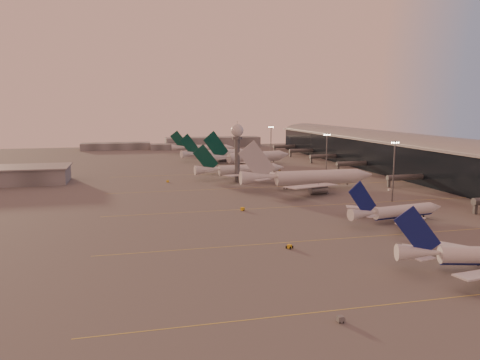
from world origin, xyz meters
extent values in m
plane|color=#4F4D4D|center=(0.00, 0.00, 0.00)|extent=(700.00, 700.00, 0.00)
cube|color=gold|center=(30.00, 10.00, 0.01)|extent=(180.00, 0.25, 0.02)
cube|color=gold|center=(30.00, 55.00, 0.01)|extent=(180.00, 0.25, 0.02)
cube|color=gold|center=(30.00, 100.00, 0.01)|extent=(180.00, 0.25, 0.02)
cube|color=gold|center=(30.00, 150.00, 0.01)|extent=(180.00, 0.25, 0.02)
cube|color=black|center=(108.00, 110.00, 9.00)|extent=(36.00, 360.00, 18.00)
cylinder|color=gray|center=(108.00, 110.00, 18.00)|extent=(10.08, 360.00, 10.08)
cube|color=gray|center=(108.00, 110.00, 18.20)|extent=(40.00, 362.00, 0.80)
cube|color=#53555A|center=(72.00, 28.00, 2.20)|extent=(1.20, 1.20, 4.40)
cylinder|color=#53555A|center=(82.00, 86.00, 4.50)|extent=(22.00, 2.80, 2.80)
cube|color=#53555A|center=(72.00, 86.00, 2.20)|extent=(1.20, 1.20, 4.40)
cylinder|color=#53555A|center=(82.00, 142.00, 4.50)|extent=(22.00, 2.80, 2.80)
cube|color=#53555A|center=(72.00, 142.00, 2.20)|extent=(1.20, 1.20, 4.40)
cylinder|color=#53555A|center=(82.00, 184.00, 4.50)|extent=(22.00, 2.80, 2.80)
cube|color=#53555A|center=(72.00, 184.00, 2.20)|extent=(1.20, 1.20, 4.40)
cylinder|color=#53555A|center=(82.00, 226.00, 4.50)|extent=(22.00, 2.80, 2.80)
cube|color=#53555A|center=(72.00, 226.00, 2.20)|extent=(1.20, 1.20, 4.40)
cylinder|color=#53555A|center=(82.00, 266.00, 4.50)|extent=(22.00, 2.80, 2.80)
cube|color=#53555A|center=(72.00, 266.00, 2.20)|extent=(1.20, 1.20, 4.40)
cylinder|color=#53555A|center=(5.00, 120.00, 11.00)|extent=(2.60, 2.60, 22.00)
cylinder|color=#53555A|center=(5.00, 120.00, 22.50)|extent=(5.20, 5.20, 1.20)
sphere|color=silver|center=(5.00, 120.00, 26.40)|extent=(6.40, 6.40, 6.40)
cylinder|color=#53555A|center=(5.00, 120.00, 30.10)|extent=(0.16, 0.16, 2.00)
cylinder|color=#53555A|center=(55.00, 55.00, 12.50)|extent=(0.56, 0.56, 25.00)
cube|color=#53555A|center=(55.00, 55.00, 24.50)|extent=(3.60, 0.25, 0.25)
sphere|color=#FFEABF|center=(53.50, 55.00, 24.10)|extent=(0.56, 0.56, 0.56)
sphere|color=#FFEABF|center=(54.50, 55.00, 24.10)|extent=(0.56, 0.56, 0.56)
sphere|color=#FFEABF|center=(55.50, 55.00, 24.10)|extent=(0.56, 0.56, 0.56)
sphere|color=#FFEABF|center=(56.50, 55.00, 24.10)|extent=(0.56, 0.56, 0.56)
cylinder|color=#53555A|center=(50.00, 110.00, 12.50)|extent=(0.56, 0.56, 25.00)
cube|color=#53555A|center=(50.00, 110.00, 24.50)|extent=(3.60, 0.25, 0.25)
sphere|color=#FFEABF|center=(48.50, 110.00, 24.10)|extent=(0.56, 0.56, 0.56)
sphere|color=#FFEABF|center=(49.50, 110.00, 24.10)|extent=(0.56, 0.56, 0.56)
sphere|color=#FFEABF|center=(50.50, 110.00, 24.10)|extent=(0.56, 0.56, 0.56)
sphere|color=#FFEABF|center=(51.50, 110.00, 24.10)|extent=(0.56, 0.56, 0.56)
cylinder|color=#53555A|center=(48.00, 200.00, 12.50)|extent=(0.56, 0.56, 25.00)
cube|color=#53555A|center=(48.00, 200.00, 24.50)|extent=(3.60, 0.25, 0.25)
sphere|color=#FFEABF|center=(46.50, 200.00, 24.10)|extent=(0.56, 0.56, 0.56)
sphere|color=#FFEABF|center=(47.50, 200.00, 24.10)|extent=(0.56, 0.56, 0.56)
sphere|color=#FFEABF|center=(48.50, 200.00, 24.10)|extent=(0.56, 0.56, 0.56)
sphere|color=#FFEABF|center=(49.50, 200.00, 24.10)|extent=(0.56, 0.56, 0.56)
cube|color=slate|center=(-60.00, 320.00, 3.00)|extent=(60.00, 18.00, 6.00)
cube|color=slate|center=(30.00, 330.00, 4.50)|extent=(90.00, 20.00, 9.00)
cube|color=slate|center=(-10.00, 310.00, 2.50)|extent=(40.00, 15.00, 5.00)
cone|color=silver|center=(16.26, -19.42, 3.90)|extent=(10.93, 6.65, 4.14)
cube|color=silver|center=(29.81, -12.51, 2.65)|extent=(15.64, 14.99, 1.30)
cylinder|color=slate|center=(32.05, -15.61, 0.76)|extent=(5.25, 3.82, 2.69)
cube|color=slate|center=(32.05, -15.61, 1.93)|extent=(0.39, 0.35, 1.66)
cube|color=navy|center=(15.77, -19.29, 9.02)|extent=(11.08, 3.32, 12.34)
cube|color=silver|center=(15.07, -23.98, 4.00)|extent=(4.96, 2.63, 0.27)
cube|color=silver|center=(17.52, -14.89, 4.00)|extent=(4.71, 4.42, 0.27)
cylinder|color=black|center=(31.66, -21.08, 0.60)|extent=(1.30, 0.84, 1.20)
cylinder|color=silver|center=(40.08, 23.81, 3.25)|extent=(23.73, 7.61, 3.98)
cylinder|color=navy|center=(40.08, 23.81, 2.35)|extent=(23.09, 6.43, 2.87)
cone|color=silver|center=(53.87, 26.00, 3.25)|extent=(5.10, 4.64, 3.98)
cone|color=silver|center=(23.68, 21.20, 3.75)|extent=(10.31, 5.47, 3.98)
cube|color=silver|center=(35.95, 13.23, 2.55)|extent=(15.87, 13.32, 1.25)
cylinder|color=slate|center=(38.40, 15.96, 0.73)|extent=(4.88, 3.27, 2.59)
cube|color=slate|center=(38.40, 15.96, 1.86)|extent=(0.35, 0.31, 1.59)
cube|color=silver|center=(32.87, 32.59, 2.55)|extent=(17.28, 9.21, 1.25)
cylinder|color=slate|center=(36.05, 30.75, 0.73)|extent=(4.88, 3.27, 2.59)
cube|color=slate|center=(36.05, 30.75, 1.86)|extent=(0.35, 0.31, 1.59)
cube|color=navy|center=(23.20, 21.12, 8.67)|extent=(10.85, 2.08, 11.87)
cube|color=silver|center=(24.43, 16.73, 3.85)|extent=(4.68, 3.99, 0.26)
cube|color=silver|center=(23.01, 25.68, 3.85)|extent=(4.83, 2.95, 0.26)
cylinder|color=black|center=(48.86, 25.21, 0.52)|extent=(0.52, 0.52, 1.05)
cylinder|color=black|center=(37.86, 25.79, 0.58)|extent=(1.22, 0.70, 1.15)
cylinder|color=black|center=(38.58, 21.24, 0.58)|extent=(1.22, 0.70, 1.15)
cylinder|color=silver|center=(36.72, 89.84, 4.40)|extent=(40.68, 6.58, 6.35)
cylinder|color=silver|center=(36.72, 89.84, 2.98)|extent=(39.85, 4.80, 4.57)
cone|color=silver|center=(60.97, 89.98, 4.40)|extent=(7.90, 6.40, 6.35)
cone|color=silver|center=(7.88, 89.68, 5.20)|extent=(17.08, 6.45, 6.35)
cube|color=silver|center=(26.90, 72.89, 3.29)|extent=(28.88, 19.79, 1.89)
cylinder|color=slate|center=(31.80, 76.91, 0.72)|extent=(7.89, 4.17, 4.13)
cube|color=slate|center=(31.80, 76.91, 2.18)|extent=(0.31, 0.26, 2.54)
cube|color=silver|center=(26.71, 106.68, 3.29)|extent=(28.97, 19.53, 1.89)
cylinder|color=slate|center=(31.65, 102.72, 0.72)|extent=(7.89, 4.17, 4.13)
cube|color=slate|center=(31.65, 102.72, 2.18)|extent=(0.31, 0.26, 2.54)
cube|color=#B3B6BC|center=(7.03, 89.67, 12.70)|extent=(17.60, 0.46, 18.85)
cube|color=silver|center=(7.58, 81.81, 5.36)|extent=(8.36, 6.13, 0.26)
cube|color=silver|center=(7.49, 97.54, 5.36)|extent=(8.37, 6.07, 0.26)
cylinder|color=black|center=(52.16, 89.93, 0.51)|extent=(0.51, 0.51, 1.02)
cylinder|color=black|center=(33.43, 92.08, 0.56)|extent=(1.13, 0.52, 1.13)
cylinder|color=black|center=(33.45, 87.57, 0.56)|extent=(1.13, 0.52, 1.13)
cylinder|color=silver|center=(13.14, 131.97, 3.61)|extent=(32.02, 8.51, 5.10)
cylinder|color=silver|center=(13.14, 131.97, 2.46)|extent=(31.23, 7.02, 3.68)
cone|color=silver|center=(31.92, 134.02, 3.61)|extent=(6.64, 5.74, 5.10)
cone|color=silver|center=(-9.19, 129.53, 4.25)|extent=(13.75, 6.52, 5.10)
cube|color=silver|center=(6.83, 117.89, 2.72)|extent=(21.99, 17.33, 1.51)
cylinder|color=slate|center=(10.34, 121.44, 0.62)|extent=(6.45, 3.96, 3.32)
cube|color=slate|center=(10.34, 121.44, 1.82)|extent=(0.29, 0.25, 2.04)
cube|color=silver|center=(3.94, 144.36, 2.72)|extent=(23.32, 13.46, 1.51)
cylinder|color=slate|center=(8.13, 141.65, 0.62)|extent=(6.45, 3.96, 3.32)
cube|color=slate|center=(8.13, 141.65, 1.82)|extent=(0.29, 0.25, 2.04)
cube|color=#07382E|center=(-9.85, 129.46, 10.34)|extent=(13.99, 1.83, 15.11)
cube|color=silver|center=(-8.75, 123.42, 4.37)|extent=(6.41, 5.21, 0.22)
cube|color=silver|center=(-10.08, 135.60, 4.37)|extent=(6.54, 4.23, 0.22)
cylinder|color=black|center=(25.10, 133.28, 0.44)|extent=(0.44, 0.44, 0.88)
cylinder|color=black|center=(10.39, 133.62, 0.48)|extent=(1.01, 0.54, 0.97)
cylinder|color=black|center=(10.81, 129.77, 0.48)|extent=(1.01, 0.54, 0.97)
cylinder|color=silver|center=(31.59, 182.43, 4.47)|extent=(39.41, 17.15, 6.33)
cylinder|color=silver|center=(31.59, 182.43, 3.05)|extent=(38.16, 15.22, 4.55)
cone|color=silver|center=(54.04, 189.04, 4.47)|extent=(9.07, 8.21, 6.33)
cone|color=silver|center=(4.89, 174.57, 5.26)|extent=(17.56, 10.71, 6.33)
cube|color=silver|center=(26.98, 163.88, 3.36)|extent=(24.96, 24.64, 1.87)
cylinder|color=slate|center=(30.48, 168.97, 0.76)|extent=(8.44, 6.09, 4.11)
cube|color=slate|center=(30.48, 168.97, 2.26)|extent=(0.39, 0.35, 2.53)
cube|color=silver|center=(17.66, 195.52, 3.36)|extent=(29.22, 12.19, 1.87)
cylinder|color=slate|center=(23.37, 193.14, 0.76)|extent=(8.44, 6.09, 4.11)
cube|color=slate|center=(23.37, 193.14, 2.26)|extent=(0.39, 0.35, 2.53)
cube|color=#07382E|center=(4.10, 174.34, 12.81)|extent=(16.80, 5.28, 18.72)
cube|color=silver|center=(6.77, 167.21, 5.42)|extent=(7.52, 7.22, 0.27)
cube|color=silver|center=(2.48, 181.77, 5.42)|extent=(7.96, 4.07, 0.27)
cylinder|color=black|center=(45.89, 186.64, 0.55)|extent=(0.55, 0.55, 1.09)
cylinder|color=black|center=(27.88, 183.84, 0.60)|extent=(1.30, 0.86, 1.20)
cylinder|color=black|center=(29.23, 179.23, 0.60)|extent=(1.30, 0.86, 1.20)
cylinder|color=silver|center=(15.57, 218.42, 3.77)|extent=(33.26, 14.09, 5.33)
cylinder|color=silver|center=(15.57, 218.42, 2.57)|extent=(32.22, 12.48, 3.84)
cone|color=silver|center=(34.56, 223.77, 3.77)|extent=(7.60, 6.87, 5.33)
cone|color=silver|center=(-7.01, 212.06, 4.43)|extent=(14.79, 8.89, 5.33)
cube|color=silver|center=(11.50, 202.83, 2.84)|extent=(21.18, 20.61, 1.58)
cylinder|color=slate|center=(14.50, 207.09, 0.64)|extent=(7.10, 5.07, 3.46)
cube|color=slate|center=(14.50, 207.09, 1.90)|extent=(0.33, 0.30, 2.13)
cube|color=silver|center=(3.96, 229.59, 2.84)|extent=(24.63, 10.53, 1.58)
cylinder|color=slate|center=(8.75, 227.53, 0.64)|extent=(7.10, 5.07, 3.46)
cube|color=slate|center=(8.75, 227.53, 1.90)|extent=(0.33, 0.30, 2.13)
cube|color=#07382E|center=(-7.67, 211.87, 10.80)|extent=(14.20, 4.29, 15.77)
cube|color=silver|center=(-5.50, 205.84, 4.57)|extent=(6.37, 6.05, 0.23)
cube|color=silver|center=(-8.96, 218.16, 4.57)|extent=(6.72, 3.50, 0.23)
cylinder|color=black|center=(27.66, 221.83, 0.46)|extent=(0.46, 0.46, 0.92)
cylinder|color=black|center=(12.46, 219.64, 0.51)|extent=(1.10, 0.72, 1.01)
cylinder|color=black|center=(13.55, 215.75, 0.51)|extent=(1.10, 0.72, 1.01)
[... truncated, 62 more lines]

